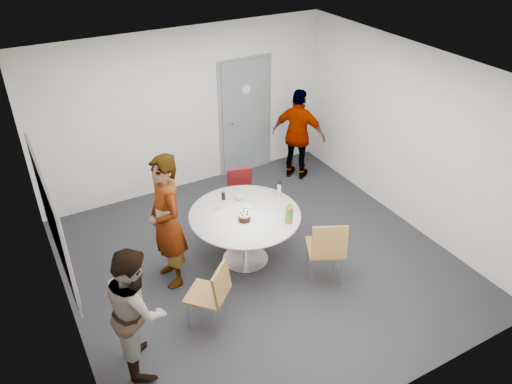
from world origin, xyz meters
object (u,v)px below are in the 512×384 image
person_main (167,222)px  person_left (137,309)px  chair_near_right (327,246)px  chair_far (241,190)px  table (247,220)px  person_right (298,135)px  door (245,117)px  chair_near_left (213,291)px  whiteboard (52,219)px

person_main → person_left: 1.34m
chair_near_right → person_main: person_main is taller
chair_near_right → chair_far: (-0.26, 1.86, -0.09)m
person_main → table: bearing=80.8°
person_main → person_right: size_ratio=1.13×
chair_far → door: bearing=-105.2°
table → person_right: bearing=41.0°
chair_near_left → chair_near_right: 1.58m
chair_near_left → person_right: 3.79m
chair_near_right → person_main: bearing=174.6°
chair_near_left → person_main: (-0.15, 1.01, 0.38)m
chair_near_right → person_left: person_left is taller
table → chair_near_left: table is taller
table → chair_near_right: 1.13m
chair_near_left → person_left: 0.93m
table → chair_near_left: bearing=-136.2°
person_main → person_right: (2.96, 1.51, -0.10)m
whiteboard → person_right: size_ratio=1.16×
table → person_main: size_ratio=0.81×
person_left → whiteboard: bearing=36.1°
whiteboard → person_main: whiteboard is taller
door → whiteboard: size_ratio=1.12×
chair_near_right → person_left: 2.49m
chair_far → person_main: bearing=44.6°
door → person_left: (-3.04, -3.31, -0.26)m
whiteboard → chair_far: bearing=18.1°
person_right → chair_near_right: bearing=115.9°
door → whiteboard: bearing=-147.3°
chair_near_left → person_right: size_ratio=0.54×
whiteboard → chair_far: (2.74, 0.90, -0.94)m
door → person_main: door is taller
chair_far → person_right: bearing=-139.8°
table → chair_near_right: (0.67, -0.91, -0.07)m
whiteboard → person_right: whiteboard is taller
door → person_left: size_ratio=1.39×
whiteboard → door: bearing=32.7°
chair_near_left → chair_near_right: bearing=-43.7°
whiteboard → person_left: (0.52, -1.03, -0.69)m
person_left → chair_near_right: bearing=-79.6°
chair_far → person_main: (-1.47, -0.82, 0.41)m
chair_far → person_right: size_ratio=0.52×
whiteboard → chair_far: size_ratio=2.26×
chair_near_left → door: bearing=13.7°
person_main → chair_far: bearing=117.2°
whiteboard → table: whiteboard is taller
person_left → table: bearing=-52.8°
person_main → door: bearing=132.0°
table → chair_far: (0.41, 0.96, -0.16)m
whiteboard → chair_near_right: 3.27m
person_right → person_left: bearing=86.7°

